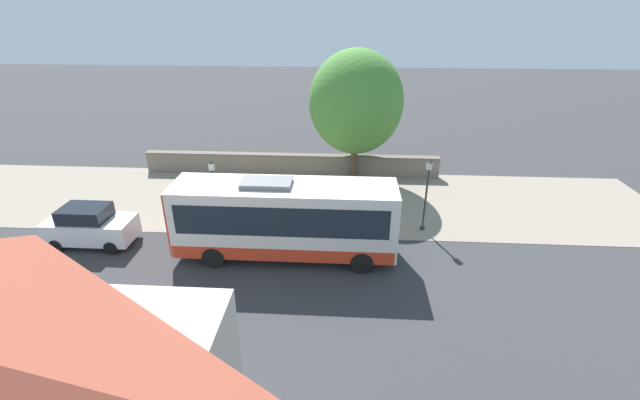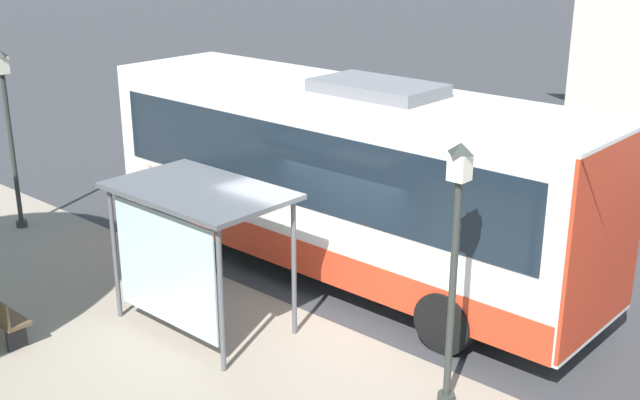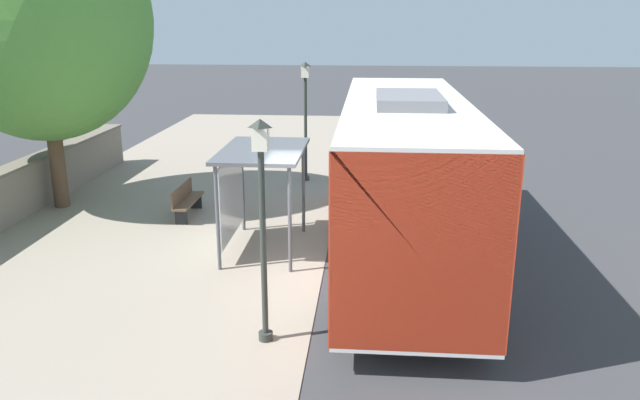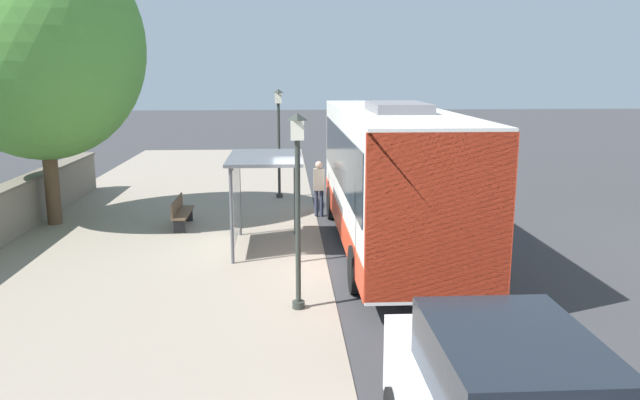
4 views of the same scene
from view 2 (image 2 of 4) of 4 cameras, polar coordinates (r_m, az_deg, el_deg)
name	(u,v)px [view 2 (image 2 of 4)]	position (r m, az deg, el deg)	size (l,w,h in m)	color
ground_plane	(325,320)	(13.67, 0.35, -8.52)	(120.00, 120.00, 0.00)	#353538
bus	(344,175)	(14.73, 1.69, 1.76)	(2.70, 10.03, 3.78)	silver
bus_shelter	(192,214)	(12.73, -9.09, -0.99)	(1.84, 2.93, 2.41)	#515459
pedestrian	(149,198)	(16.66, -12.09, 0.14)	(0.34, 0.23, 1.76)	#2D3347
street_lamp_near	(455,255)	(10.61, 9.55, -3.87)	(0.28, 0.28, 3.76)	#2D332D
street_lamp_far	(9,125)	(18.16, -21.25, 5.02)	(0.28, 0.28, 3.88)	#2D332D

